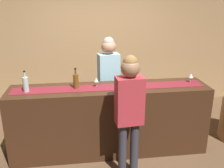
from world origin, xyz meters
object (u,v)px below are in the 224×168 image
Objects in this scene: wine_bottle_amber at (76,81)px; wine_glass_near_customer at (191,76)px; wine_glass_mid_counter at (96,80)px; wine_bottle_clear at (26,84)px; customer_sipping at (129,106)px; bartender at (109,76)px.

wine_bottle_amber is 2.10× the size of wine_glass_near_customer.
wine_glass_near_customer is 1.43m from wine_glass_mid_counter.
wine_bottle_clear is 1.45m from customer_sipping.
customer_sipping is (1.33, -0.56, -0.15)m from wine_bottle_clear.
bartender reaches higher than wine_bottle_clear.
bartender reaches higher than wine_glass_near_customer.
wine_glass_mid_counter is at bearing 6.21° from wine_bottle_amber.
customer_sipping reaches higher than wine_glass_near_customer.
wine_glass_near_customer is 1.26m from customer_sipping.
bartender is at bearing 156.14° from wine_glass_near_customer.
wine_bottle_clear is at bearing 152.09° from customer_sipping.
customer_sipping reaches higher than wine_glass_mid_counter.
wine_bottle_amber reaches higher than wine_glass_mid_counter.
wine_bottle_clear reaches higher than wine_glass_near_customer.
customer_sipping reaches higher than wine_bottle_amber.
wine_bottle_amber is at bearing -178.72° from wine_glass_near_customer.
wine_bottle_clear is 2.40m from wine_glass_near_customer.
customer_sipping is at bearing 86.10° from bartender.
wine_bottle_amber is at bearing 37.14° from bartender.
wine_bottle_clear is at bearing -175.85° from wine_bottle_amber.
wine_glass_near_customer is at bearing 1.28° from wine_bottle_amber.
bartender is at bearing 90.75° from customer_sipping.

